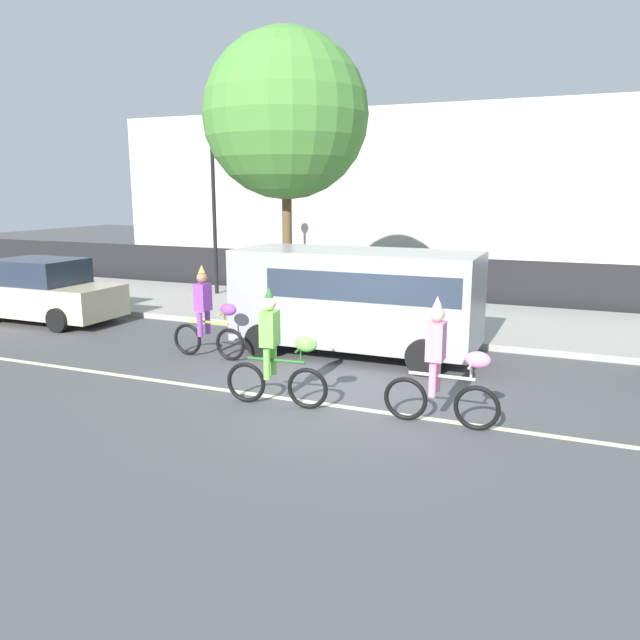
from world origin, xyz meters
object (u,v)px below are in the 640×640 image
Objects in this scene: parked_car_beige at (44,292)px; parked_van_grey at (360,294)px; street_lamp_post at (213,170)px; parade_cyclist_pink at (443,370)px; parade_cyclist_purple at (208,318)px; parade_cyclist_lime at (277,355)px.

parked_van_grey is at bearing 0.13° from parked_car_beige.
street_lamp_post reaches higher than parked_car_beige.
parked_van_grey is at bearing -36.64° from street_lamp_post.
street_lamp_post is at bearing 143.36° from parked_van_grey.
parade_cyclist_pink is at bearing -16.74° from parked_car_beige.
street_lamp_post reaches higher than parade_cyclist_purple.
parade_cyclist_purple is 0.38× the size of parked_van_grey.
parade_cyclist_lime is 1.00× the size of parade_cyclist_pink.
parade_cyclist_pink is 0.47× the size of parked_car_beige.
parked_van_grey is at bearing 125.93° from parade_cyclist_pink.
parade_cyclist_pink is 11.66m from parked_car_beige.
parade_cyclist_pink reaches higher than parked_car_beige.
parked_car_beige is 0.70× the size of street_lamp_post.
parade_cyclist_pink is 0.33× the size of street_lamp_post.
parade_cyclist_pink is at bearing -42.55° from street_lamp_post.
parade_cyclist_pink is 12.53m from street_lamp_post.
street_lamp_post is at bearing 137.45° from parade_cyclist_pink.
parked_car_beige is at bearing 163.26° from parade_cyclist_pink.
parade_cyclist_lime is (2.59, -2.07, 0.00)m from parade_cyclist_purple.
parade_cyclist_purple is at bearing -151.78° from parked_van_grey.
street_lamp_post is at bearing 120.71° from parade_cyclist_purple.
parade_cyclist_lime is at bearing -22.34° from parked_car_beige.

